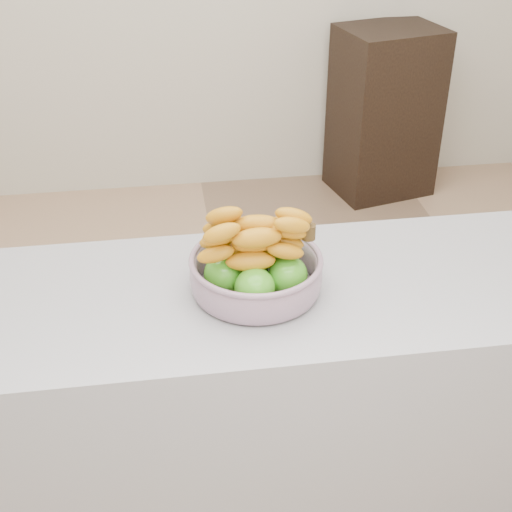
% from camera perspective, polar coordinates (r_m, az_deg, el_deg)
% --- Properties ---
extents(ground, '(4.00, 4.00, 0.00)m').
position_cam_1_polar(ground, '(2.73, -0.97, -12.81)').
color(ground, tan).
rests_on(ground, ground).
extents(counter, '(2.00, 0.60, 0.90)m').
position_cam_1_polar(counter, '(2.10, 0.59, -12.78)').
color(counter, '#A2A2AA').
rests_on(counter, ground).
extents(cabinet, '(0.61, 0.53, 0.95)m').
position_cam_1_polar(cabinet, '(4.17, 10.21, 11.24)').
color(cabinet, black).
rests_on(cabinet, ground).
extents(fruit_bowl, '(0.33, 0.33, 0.21)m').
position_cam_1_polar(fruit_bowl, '(1.76, -0.01, -0.88)').
color(fruit_bowl, '#9FABBF').
rests_on(fruit_bowl, counter).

